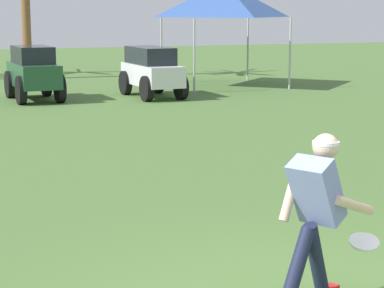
{
  "coord_description": "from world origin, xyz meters",
  "views": [
    {
      "loc": [
        -2.8,
        -4.72,
        2.38
      ],
      "look_at": [
        -0.0,
        2.9,
        0.9
      ],
      "focal_mm": 70.0,
      "sensor_mm": 36.0,
      "label": 1
    }
  ],
  "objects_px": {
    "frisbee_in_flight": "(364,242)",
    "parked_car_slot_d": "(152,70)",
    "frisbee_thrower": "(315,212)",
    "parked_car_slot_c": "(33,72)",
    "event_tent": "(224,0)"
  },
  "relations": [
    {
      "from": "parked_car_slot_d",
      "to": "event_tent",
      "type": "height_order",
      "value": "event_tent"
    },
    {
      "from": "frisbee_thrower",
      "to": "parked_car_slot_c",
      "type": "bearing_deg",
      "value": 90.23
    },
    {
      "from": "frisbee_in_flight",
      "to": "frisbee_thrower",
      "type": "bearing_deg",
      "value": -175.7
    },
    {
      "from": "parked_car_slot_c",
      "to": "event_tent",
      "type": "distance_m",
      "value": 6.5
    },
    {
      "from": "frisbee_thrower",
      "to": "parked_car_slot_d",
      "type": "height_order",
      "value": "frisbee_thrower"
    },
    {
      "from": "frisbee_in_flight",
      "to": "parked_car_slot_d",
      "type": "xyz_separation_m",
      "value": [
        2.55,
        14.23,
        0.24
      ]
    },
    {
      "from": "parked_car_slot_c",
      "to": "event_tent",
      "type": "height_order",
      "value": "event_tent"
    },
    {
      "from": "parked_car_slot_c",
      "to": "event_tent",
      "type": "bearing_deg",
      "value": 15.13
    },
    {
      "from": "frisbee_in_flight",
      "to": "event_tent",
      "type": "distance_m",
      "value": 17.24
    },
    {
      "from": "frisbee_in_flight",
      "to": "parked_car_slot_d",
      "type": "distance_m",
      "value": 14.45
    },
    {
      "from": "parked_car_slot_d",
      "to": "event_tent",
      "type": "bearing_deg",
      "value": 34.39
    },
    {
      "from": "frisbee_thrower",
      "to": "parked_car_slot_d",
      "type": "relative_size",
      "value": 0.57
    },
    {
      "from": "frisbee_thrower",
      "to": "frisbee_in_flight",
      "type": "height_order",
      "value": "frisbee_thrower"
    },
    {
      "from": "frisbee_thrower",
      "to": "event_tent",
      "type": "distance_m",
      "value": 17.4
    },
    {
      "from": "frisbee_in_flight",
      "to": "parked_car_slot_d",
      "type": "bearing_deg",
      "value": 79.84
    }
  ]
}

